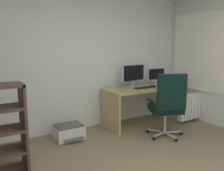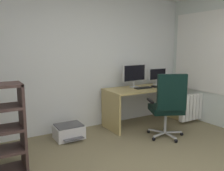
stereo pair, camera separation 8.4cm
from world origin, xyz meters
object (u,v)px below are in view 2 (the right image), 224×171
monitor_secondary (157,75)px  desk (144,97)px  office_chair (168,104)px  monitor_main (134,74)px  computer_mouse (154,87)px  radiator (197,106)px  printer (69,131)px  keyboard (143,88)px

monitor_secondary → desk: bearing=-162.4°
monitor_secondary → office_chair: office_chair is taller
monitor_main → computer_mouse: (0.32, -0.23, -0.25)m
desk → computer_mouse: computer_mouse is taller
radiator → desk: bearing=157.7°
desk → office_chair: office_chair is taller
monitor_secondary → printer: bearing=-176.8°
monitor_secondary → office_chair: bearing=-121.9°
printer → radiator: (2.61, -0.46, 0.20)m
monitor_secondary → office_chair: 1.18m
monitor_main → keyboard: size_ratio=1.63×
keyboard → printer: (-1.49, 0.09, -0.63)m
monitor_secondary → computer_mouse: size_ratio=4.32×
computer_mouse → printer: size_ratio=0.21×
keyboard → printer: size_ratio=0.73×
radiator → printer: bearing=170.0°
desk → office_chair: 0.83m
keyboard → radiator: bearing=-16.6°
computer_mouse → desk: bearing=140.0°
keyboard → radiator: (1.12, -0.37, -0.42)m
printer → radiator: bearing=-10.0°
monitor_secondary → radiator: bearing=-43.6°
monitor_main → keyboard: bearing=-69.9°
office_chair → printer: office_chair is taller
keyboard → radiator: keyboard is taller
desk → monitor_secondary: 0.61m
monitor_secondary → printer: monitor_secondary is taller
monitor_main → printer: (-1.41, -0.11, -0.88)m
monitor_secondary → radiator: (0.60, -0.57, -0.62)m
computer_mouse → printer: (-1.73, 0.11, -0.63)m
desk → printer: (-1.56, 0.03, -0.43)m
keyboard → monitor_main: bearing=111.8°
computer_mouse → radiator: size_ratio=0.11×
desk → monitor_main: 0.50m
monitor_secondary → monitor_main: bearing=-180.0°
computer_mouse → office_chair: bearing=-127.9°
monitor_main → radiator: monitor_main is taller
monitor_main → keyboard: monitor_main is taller
printer → radiator: 2.65m
monitor_secondary → printer: (-2.01, -0.11, -0.82)m
monitor_secondary → radiator: 1.03m
monitor_main → office_chair: 1.04m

